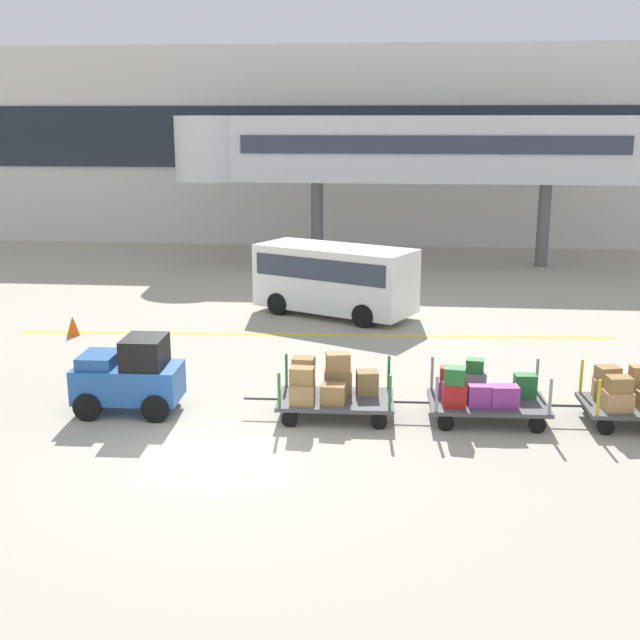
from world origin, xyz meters
name	(u,v)px	position (x,y,z in m)	size (l,w,h in m)	color
ground_plane	(218,455)	(0.00, 0.00, 0.00)	(120.00, 120.00, 0.00)	#A8A08E
apron_lead_line	(314,335)	(0.84, 8.35, 0.00)	(16.54, 0.20, 0.01)	yellow
terminal_building	(335,146)	(0.00, 25.98, 4.59)	(50.26, 2.51, 9.17)	beige
jet_bridge	(388,150)	(2.63, 19.99, 4.63)	(18.80, 3.00, 5.97)	silver
baggage_tug	(130,376)	(-2.23, 1.99, 0.75)	(2.13, 1.28, 1.58)	#2659A5
baggage_cart_lead	(328,388)	(1.78, 2.14, 0.59)	(3.02, 1.47, 1.24)	#4C4C4F
baggage_cart_middle	(483,393)	(4.83, 2.21, 0.55)	(3.02, 1.47, 1.19)	#4C4C4F
baggage_cart_tail	(638,396)	(7.82, 2.34, 0.55)	(3.02, 1.47, 1.10)	#4C4C4F
shuttle_van	(335,275)	(1.23, 10.76, 1.23)	(5.15, 3.83, 2.10)	white
safety_cone_near	(73,326)	(-5.77, 7.64, 0.28)	(0.36, 0.36, 0.55)	#EA590F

